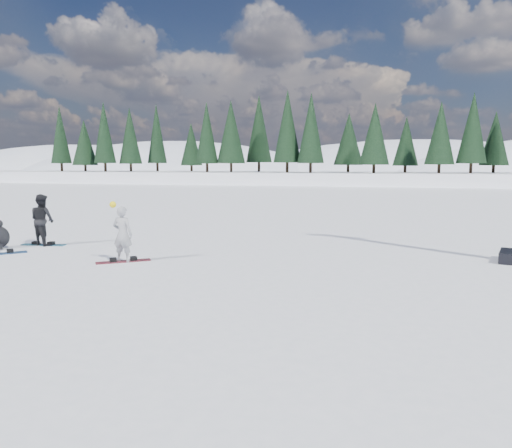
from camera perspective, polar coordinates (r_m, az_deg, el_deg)
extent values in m
plane|color=white|center=(14.77, -22.89, -4.34)|extent=(420.00, 420.00, 0.00)
cube|color=white|center=(67.20, 6.64, 3.76)|extent=(90.00, 14.00, 5.00)
ellipsoid|color=white|center=(198.57, -9.26, 2.19)|extent=(143.00, 110.00, 49.50)
ellipsoid|color=white|center=(212.53, 17.17, 2.01)|extent=(182.00, 140.00, 53.20)
ellipsoid|color=white|center=(267.41, -19.69, 2.95)|extent=(169.00, 130.00, 52.00)
cone|color=black|center=(81.38, -21.17, 8.30)|extent=(3.20, 3.20, 7.50)
cone|color=black|center=(79.25, -18.91, 8.44)|extent=(3.20, 3.20, 7.50)
cone|color=black|center=(77.26, -16.52, 8.57)|extent=(3.20, 3.20, 7.50)
cone|color=black|center=(75.40, -14.00, 8.70)|extent=(3.20, 3.20, 7.50)
cone|color=black|center=(73.69, -11.36, 8.81)|extent=(3.20, 3.20, 7.50)
cone|color=black|center=(72.14, -8.61, 8.91)|extent=(3.20, 3.20, 7.50)
cone|color=black|center=(70.76, -5.73, 8.99)|extent=(3.20, 3.20, 7.50)
cone|color=black|center=(69.57, -2.75, 9.06)|extent=(3.20, 3.20, 7.50)
cone|color=black|center=(68.56, 0.33, 9.09)|extent=(3.20, 3.20, 7.50)
cone|color=black|center=(67.75, 3.49, 9.11)|extent=(3.20, 3.20, 7.50)
cone|color=black|center=(67.14, 6.72, 9.09)|extent=(3.20, 3.20, 7.50)
cone|color=black|center=(66.75, 9.99, 9.04)|extent=(3.20, 3.20, 7.50)
cone|color=black|center=(66.57, 13.30, 8.97)|extent=(3.20, 3.20, 7.50)
cone|color=black|center=(66.61, 16.60, 8.87)|extent=(3.20, 3.20, 7.50)
cone|color=black|center=(66.87, 19.89, 8.73)|extent=(3.20, 3.20, 7.50)
cone|color=black|center=(67.34, 23.15, 8.57)|extent=(3.20, 3.20, 7.50)
cone|color=black|center=(68.02, 26.34, 8.39)|extent=(3.20, 3.20, 7.50)
imported|color=#A6A6AB|center=(14.39, -15.00, -1.14)|extent=(0.58, 0.38, 1.57)
sphere|color=yellow|center=(14.29, -16.05, 2.15)|extent=(0.18, 0.18, 0.18)
imported|color=black|center=(18.20, -23.24, 0.44)|extent=(0.99, 0.87, 1.73)
cube|color=maroon|center=(14.51, -14.91, -4.15)|extent=(1.38, 1.10, 0.03)
cube|color=#19688A|center=(18.31, -23.12, -2.20)|extent=(1.52, 0.44, 0.03)
cube|color=navy|center=(17.07, -27.22, -3.04)|extent=(1.26, 1.25, 0.03)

